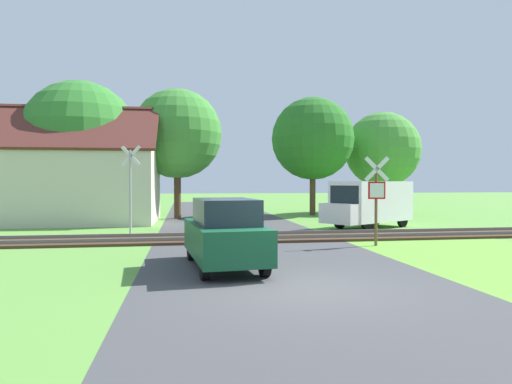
{
  "coord_description": "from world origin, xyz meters",
  "views": [
    {
      "loc": [
        -2.38,
        -9.14,
        2.2
      ],
      "look_at": [
        0.5,
        9.17,
        1.8
      ],
      "focal_mm": 32.0,
      "sensor_mm": 36.0,
      "label": 1
    }
  ],
  "objects_px": {
    "tree_center": "(177,134)",
    "mail_truck": "(370,202)",
    "house": "(78,183)",
    "crossing_sign_far": "(130,183)",
    "tree_left": "(80,139)",
    "parked_car": "(225,233)",
    "stop_sign_near": "(376,195)",
    "tree_far": "(382,150)",
    "tree_right": "(313,139)"
  },
  "relations": [
    {
      "from": "mail_truck",
      "to": "tree_left",
      "type": "bearing_deg",
      "value": 34.36
    },
    {
      "from": "parked_car",
      "to": "mail_truck",
      "type": "bearing_deg",
      "value": 43.85
    },
    {
      "from": "stop_sign_near",
      "to": "tree_left",
      "type": "height_order",
      "value": "tree_left"
    },
    {
      "from": "house",
      "to": "tree_right",
      "type": "xyz_separation_m",
      "value": [
        14.17,
        3.31,
        2.95
      ]
    },
    {
      "from": "crossing_sign_far",
      "to": "tree_left",
      "type": "height_order",
      "value": "tree_left"
    },
    {
      "from": "stop_sign_near",
      "to": "mail_truck",
      "type": "relative_size",
      "value": 0.6
    },
    {
      "from": "house",
      "to": "mail_truck",
      "type": "relative_size",
      "value": 1.73
    },
    {
      "from": "stop_sign_near",
      "to": "mail_truck",
      "type": "height_order",
      "value": "stop_sign_near"
    },
    {
      "from": "tree_center",
      "to": "mail_truck",
      "type": "height_order",
      "value": "tree_center"
    },
    {
      "from": "tree_left",
      "to": "mail_truck",
      "type": "xyz_separation_m",
      "value": [
        14.59,
        -6.52,
        -3.44
      ]
    },
    {
      "from": "crossing_sign_far",
      "to": "parked_car",
      "type": "xyz_separation_m",
      "value": [
        3.28,
        -8.4,
        -1.27
      ]
    },
    {
      "from": "tree_center",
      "to": "mail_truck",
      "type": "bearing_deg",
      "value": -38.13
    },
    {
      "from": "tree_right",
      "to": "parked_car",
      "type": "bearing_deg",
      "value": -112.72
    },
    {
      "from": "mail_truck",
      "to": "stop_sign_near",
      "type": "bearing_deg",
      "value": 127.54
    },
    {
      "from": "stop_sign_near",
      "to": "crossing_sign_far",
      "type": "xyz_separation_m",
      "value": [
        -8.81,
        5.18,
        0.39
      ]
    },
    {
      "from": "tree_right",
      "to": "mail_truck",
      "type": "xyz_separation_m",
      "value": [
        0.31,
        -8.72,
        -3.84
      ]
    },
    {
      "from": "stop_sign_near",
      "to": "tree_far",
      "type": "height_order",
      "value": "tree_far"
    },
    {
      "from": "tree_right",
      "to": "house",
      "type": "bearing_deg",
      "value": -166.85
    },
    {
      "from": "house",
      "to": "crossing_sign_far",
      "type": "bearing_deg",
      "value": -59.2
    },
    {
      "from": "mail_truck",
      "to": "house",
      "type": "bearing_deg",
      "value": 37.99
    },
    {
      "from": "tree_left",
      "to": "parked_car",
      "type": "bearing_deg",
      "value": -66.25
    },
    {
      "from": "house",
      "to": "mail_truck",
      "type": "distance_m",
      "value": 15.49
    },
    {
      "from": "tree_center",
      "to": "mail_truck",
      "type": "relative_size",
      "value": 1.51
    },
    {
      "from": "stop_sign_near",
      "to": "parked_car",
      "type": "xyz_separation_m",
      "value": [
        -5.52,
        -3.22,
        -0.87
      ]
    },
    {
      "from": "crossing_sign_far",
      "to": "tree_center",
      "type": "bearing_deg",
      "value": 93.19
    },
    {
      "from": "house",
      "to": "mail_truck",
      "type": "bearing_deg",
      "value": -19.43
    },
    {
      "from": "house",
      "to": "tree_far",
      "type": "height_order",
      "value": "tree_far"
    },
    {
      "from": "parked_car",
      "to": "tree_right",
      "type": "bearing_deg",
      "value": 61.73
    },
    {
      "from": "stop_sign_near",
      "to": "tree_left",
      "type": "relative_size",
      "value": 0.39
    },
    {
      "from": "tree_far",
      "to": "house",
      "type": "bearing_deg",
      "value": -165.8
    },
    {
      "from": "house",
      "to": "tree_right",
      "type": "distance_m",
      "value": 14.85
    },
    {
      "from": "stop_sign_near",
      "to": "tree_right",
      "type": "height_order",
      "value": "tree_right"
    },
    {
      "from": "crossing_sign_far",
      "to": "tree_center",
      "type": "relative_size",
      "value": 0.48
    },
    {
      "from": "tree_right",
      "to": "parked_car",
      "type": "relative_size",
      "value": 1.89
    },
    {
      "from": "crossing_sign_far",
      "to": "mail_truck",
      "type": "relative_size",
      "value": 0.73
    },
    {
      "from": "crossing_sign_far",
      "to": "house",
      "type": "distance_m",
      "value": 6.96
    },
    {
      "from": "house",
      "to": "tree_center",
      "type": "relative_size",
      "value": 1.14
    },
    {
      "from": "mail_truck",
      "to": "parked_car",
      "type": "xyz_separation_m",
      "value": [
        -7.75,
        -9.04,
        -0.34
      ]
    },
    {
      "from": "mail_truck",
      "to": "tree_center",
      "type": "bearing_deg",
      "value": 20.32
    },
    {
      "from": "tree_center",
      "to": "tree_far",
      "type": "bearing_deg",
      "value": 12.54
    },
    {
      "from": "crossing_sign_far",
      "to": "house",
      "type": "relative_size",
      "value": 0.42
    },
    {
      "from": "parked_car",
      "to": "tree_far",
      "type": "bearing_deg",
      "value": 50.48
    },
    {
      "from": "crossing_sign_far",
      "to": "tree_far",
      "type": "relative_size",
      "value": 0.52
    },
    {
      "from": "tree_left",
      "to": "tree_far",
      "type": "distance_m",
      "value": 20.34
    },
    {
      "from": "tree_far",
      "to": "tree_right",
      "type": "relative_size",
      "value": 0.93
    },
    {
      "from": "house",
      "to": "tree_far",
      "type": "distance_m",
      "value": 20.63
    },
    {
      "from": "house",
      "to": "parked_car",
      "type": "relative_size",
      "value": 2.15
    },
    {
      "from": "tree_center",
      "to": "tree_right",
      "type": "relative_size",
      "value": 1.0
    },
    {
      "from": "tree_center",
      "to": "parked_car",
      "type": "bearing_deg",
      "value": -85.0
    },
    {
      "from": "tree_left",
      "to": "mail_truck",
      "type": "distance_m",
      "value": 16.35
    }
  ]
}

